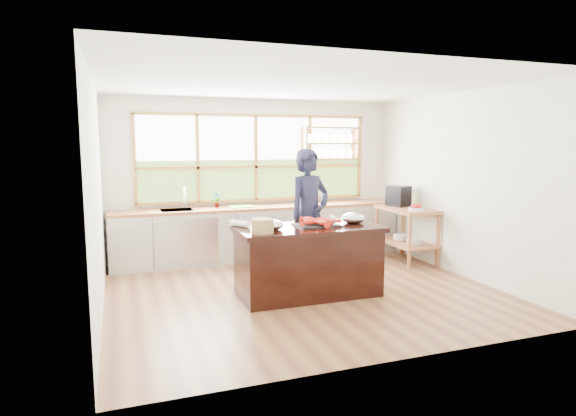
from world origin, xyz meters
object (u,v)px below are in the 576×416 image
island (308,261)px  wicker_basket (263,226)px  espresso_machine (398,196)px  cook (309,215)px

island → wicker_basket: wicker_basket is taller
island → espresso_machine: (2.19, 1.35, 0.62)m
espresso_machine → island: bearing=-168.0°
island → espresso_machine: bearing=31.7°
cook → wicker_basket: size_ratio=7.06×
cook → wicker_basket: (-0.96, -0.89, 0.05)m
island → wicker_basket: 0.89m
cook → espresso_machine: bearing=1.0°
espresso_machine → wicker_basket: 3.28m
cook → espresso_machine: cook is taller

